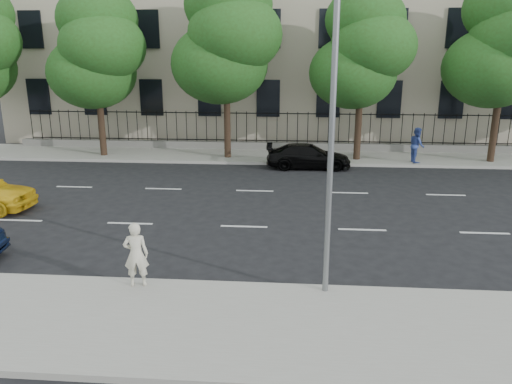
% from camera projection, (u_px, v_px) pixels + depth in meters
% --- Properties ---
extents(ground, '(120.00, 120.00, 0.00)m').
position_uv_depth(ground, '(235.00, 255.00, 14.68)').
color(ground, black).
rests_on(ground, ground).
extents(near_sidewalk, '(60.00, 4.00, 0.15)m').
position_uv_depth(near_sidewalk, '(213.00, 325.00, 10.83)').
color(near_sidewalk, gray).
rests_on(near_sidewalk, ground).
extents(far_sidewalk, '(60.00, 4.00, 0.15)m').
position_uv_depth(far_sidewalk, '(265.00, 156.00, 28.08)').
color(far_sidewalk, gray).
rests_on(far_sidewalk, ground).
extents(lane_markings, '(49.60, 4.62, 0.01)m').
position_uv_depth(lane_markings, '(250.00, 207.00, 19.23)').
color(lane_markings, silver).
rests_on(lane_markings, ground).
extents(masonry_building, '(34.60, 12.11, 18.50)m').
position_uv_depth(masonry_building, '(274.00, 1.00, 34.19)').
color(masonry_building, '#BAAA94').
rests_on(masonry_building, ground).
extents(iron_fence, '(30.00, 0.50, 2.20)m').
position_uv_depth(iron_fence, '(267.00, 141.00, 29.55)').
color(iron_fence, slate).
rests_on(iron_fence, far_sidewalk).
extents(street_light, '(0.25, 3.32, 8.05)m').
position_uv_depth(street_light, '(332.00, 81.00, 11.38)').
color(street_light, slate).
rests_on(street_light, near_sidewalk).
extents(tree_b, '(5.53, 5.12, 8.97)m').
position_uv_depth(tree_b, '(97.00, 49.00, 26.56)').
color(tree_b, '#382619').
rests_on(tree_b, far_sidewalk).
extents(tree_c, '(5.89, 5.50, 9.80)m').
position_uv_depth(tree_c, '(227.00, 38.00, 25.87)').
color(tree_c, '#382619').
rests_on(tree_c, far_sidewalk).
extents(tree_d, '(5.34, 4.94, 8.84)m').
position_uv_depth(tree_d, '(363.00, 50.00, 25.49)').
color(tree_d, '#382619').
rests_on(tree_d, far_sidewalk).
extents(tree_e, '(5.71, 5.31, 9.46)m').
position_uv_depth(tree_e, '(505.00, 42.00, 24.86)').
color(tree_e, '#382619').
rests_on(tree_e, far_sidewalk).
extents(black_sedan, '(4.32, 1.87, 1.24)m').
position_uv_depth(black_sedan, '(308.00, 156.00, 25.35)').
color(black_sedan, black).
rests_on(black_sedan, ground).
extents(woman_near, '(0.67, 0.51, 1.66)m').
position_uv_depth(woman_near, '(136.00, 254.00, 12.27)').
color(woman_near, beige).
rests_on(woman_near, near_sidewalk).
extents(pedestrian_far, '(0.76, 0.94, 1.82)m').
position_uv_depth(pedestrian_far, '(417.00, 145.00, 25.91)').
color(pedestrian_far, '#314691').
rests_on(pedestrian_far, far_sidewalk).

